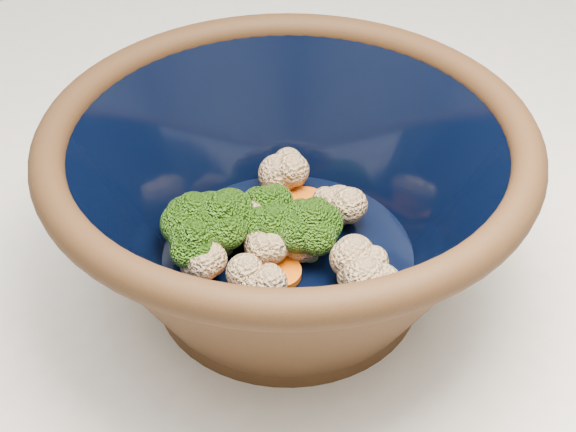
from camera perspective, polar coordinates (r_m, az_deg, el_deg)
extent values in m
cylinder|color=black|center=(0.62, 0.00, -4.39)|extent=(0.20, 0.20, 0.01)
torus|color=black|center=(0.53, 0.00, 5.63)|extent=(0.34, 0.34, 0.02)
cylinder|color=black|center=(0.60, 0.00, -2.69)|extent=(0.19, 0.19, 0.00)
cylinder|color=#608442|center=(0.60, -6.53, -1.65)|extent=(0.01, 0.01, 0.02)
ellipsoid|color=#3A6E15|center=(0.58, -6.71, 0.20)|extent=(0.04, 0.04, 0.04)
cylinder|color=#608442|center=(0.60, 1.92, -1.63)|extent=(0.01, 0.01, 0.02)
ellipsoid|color=#3A6E15|center=(0.58, 1.97, 0.01)|extent=(0.04, 0.04, 0.03)
cylinder|color=#608442|center=(0.61, -1.49, -0.53)|extent=(0.01, 0.01, 0.02)
ellipsoid|color=#3A6E15|center=(0.60, -1.52, 0.98)|extent=(0.04, 0.04, 0.03)
cylinder|color=#608442|center=(0.58, -6.43, -3.29)|extent=(0.01, 0.01, 0.02)
ellipsoid|color=#3A6E15|center=(0.57, -6.60, -1.66)|extent=(0.04, 0.04, 0.03)
cylinder|color=#608442|center=(0.59, 1.57, -2.23)|extent=(0.01, 0.01, 0.02)
ellipsoid|color=#3A6E15|center=(0.57, 1.61, -0.40)|extent=(0.04, 0.04, 0.04)
cylinder|color=#608442|center=(0.59, -1.11, -2.18)|extent=(0.01, 0.01, 0.02)
ellipsoid|color=#3A6E15|center=(0.58, -1.14, -0.59)|extent=(0.04, 0.04, 0.03)
cylinder|color=#608442|center=(0.59, -4.65, -1.78)|extent=(0.01, 0.01, 0.02)
ellipsoid|color=#3A6E15|center=(0.58, -4.79, 0.16)|extent=(0.05, 0.05, 0.04)
sphere|color=beige|center=(0.56, 5.13, -4.23)|extent=(0.03, 0.03, 0.03)
sphere|color=beige|center=(0.59, -0.03, -1.49)|extent=(0.03, 0.03, 0.03)
sphere|color=beige|center=(0.58, -1.61, -2.06)|extent=(0.03, 0.03, 0.03)
sphere|color=beige|center=(0.57, -6.39, -3.28)|extent=(0.03, 0.03, 0.03)
sphere|color=beige|center=(0.58, 0.97, -1.91)|extent=(0.03, 0.03, 0.03)
sphere|color=beige|center=(0.65, -0.69, 2.99)|extent=(0.03, 0.03, 0.03)
sphere|color=beige|center=(0.61, -2.75, -0.03)|extent=(0.03, 0.03, 0.03)
sphere|color=beige|center=(0.55, 6.48, -5.01)|extent=(0.03, 0.03, 0.03)
sphere|color=beige|center=(0.56, 5.22, -4.12)|extent=(0.03, 0.03, 0.03)
sphere|color=beige|center=(0.59, -0.25, -1.58)|extent=(0.03, 0.03, 0.03)
sphere|color=beige|center=(0.55, -2.29, -5.03)|extent=(0.03, 0.03, 0.03)
sphere|color=beige|center=(0.62, 3.66, 0.78)|extent=(0.03, 0.03, 0.03)
cylinder|color=orange|center=(0.63, -0.82, 0.67)|extent=(0.03, 0.03, 0.01)
cylinder|color=orange|center=(0.66, 0.04, 2.69)|extent=(0.03, 0.03, 0.01)
cylinder|color=orange|center=(0.64, 1.18, 1.36)|extent=(0.03, 0.03, 0.01)
cylinder|color=orange|center=(0.58, -0.51, -4.04)|extent=(0.03, 0.03, 0.01)
cylinder|color=orange|center=(0.61, 0.80, -1.13)|extent=(0.03, 0.03, 0.01)
cylinder|color=orange|center=(0.56, -3.82, -6.07)|extent=(0.03, 0.03, 0.01)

